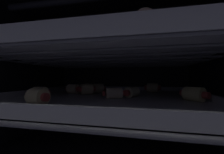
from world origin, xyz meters
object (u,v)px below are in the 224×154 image
(pig_in_blanket_lower_2, at_px, (194,94))
(pig_in_blanket_upper_5, at_px, (175,48))
(pig_in_blanket_lower_9, at_px, (40,92))
(pig_in_blanket_upper_2, at_px, (171,52))
(pig_in_blanket_upper_1, at_px, (144,24))
(heating_element, at_px, (108,16))
(pig_in_blanket_upper_6, at_px, (78,52))
(pig_in_blanket_upper_9, at_px, (132,50))
(oven_rack_lower, at_px, (108,100))
(pig_in_blanket_upper_7, at_px, (96,56))
(pig_in_blanket_upper_0, at_px, (58,57))
(pig_in_blanket_lower_6, at_px, (132,92))
(pig_in_blanket_lower_1, at_px, (98,88))
(baking_tray_upper, at_px, (108,58))
(baking_tray_lower, at_px, (108,97))
(pig_in_blanket_upper_4, at_px, (46,54))
(pig_in_blanket_lower_5, at_px, (114,93))
(pig_in_blanket_lower_4, at_px, (87,89))
(pig_in_blanket_lower_7, at_px, (38,97))
(pig_in_blanket_upper_3, at_px, (112,58))
(oven_rack_upper, at_px, (108,61))
(pig_in_blanket_upper_11, at_px, (88,61))
(pig_in_blanket_lower_3, at_px, (87,88))
(pig_in_blanket_lower_0, at_px, (74,89))
(pig_in_blanket_upper_8, at_px, (124,54))
(pig_in_blanket_lower_8, at_px, (153,88))
(pig_in_blanket_upper_10, at_px, (109,47))

(pig_in_blanket_lower_2, xyz_separation_m, pig_in_blanket_upper_5, (-0.03, 0.05, 0.11))
(pig_in_blanket_lower_9, bearing_deg, pig_in_blanket_upper_2, 17.90)
(pig_in_blanket_upper_2, bearing_deg, pig_in_blanket_upper_1, -108.78)
(heating_element, bearing_deg, pig_in_blanket_upper_6, 175.35)
(pig_in_blanket_upper_9, bearing_deg, oven_rack_lower, 171.42)
(pig_in_blanket_upper_1, xyz_separation_m, pig_in_blanket_upper_7, (-0.15, 0.25, -0.00))
(pig_in_blanket_upper_0, bearing_deg, pig_in_blanket_lower_6, -14.60)
(heating_element, xyz_separation_m, pig_in_blanket_upper_2, (0.17, 0.05, -0.10))
(pig_in_blanket_upper_6, bearing_deg, pig_in_blanket_lower_1, 61.35)
(baking_tray_upper, bearing_deg, pig_in_blanket_upper_6, 175.35)
(baking_tray_lower, height_order, pig_in_blanket_upper_4, pig_in_blanket_upper_4)
(pig_in_blanket_lower_5, bearing_deg, pig_in_blanket_lower_2, -1.60)
(pig_in_blanket_lower_4, bearing_deg, pig_in_blanket_upper_0, 166.26)
(pig_in_blanket_lower_7, height_order, pig_in_blanket_upper_2, pig_in_blanket_upper_2)
(heating_element, xyz_separation_m, pig_in_blanket_upper_6, (-0.09, 0.01, -0.10))
(baking_tray_lower, relative_size, pig_in_blanket_upper_3, 9.35)
(oven_rack_lower, height_order, oven_rack_upper, oven_rack_upper)
(pig_in_blanket_upper_11, bearing_deg, pig_in_blanket_lower_5, -55.02)
(oven_rack_lower, relative_size, pig_in_blanket_upper_9, 9.93)
(pig_in_blanket_lower_3, distance_m, pig_in_blanket_upper_0, 0.15)
(oven_rack_upper, distance_m, pig_in_blanket_upper_1, 0.20)
(pig_in_blanket_upper_11, bearing_deg, pig_in_blanket_upper_7, -58.09)
(pig_in_blanket_upper_7, bearing_deg, pig_in_blanket_lower_5, -51.74)
(oven_rack_lower, height_order, pig_in_blanket_lower_3, pig_in_blanket_lower_3)
(pig_in_blanket_upper_4, bearing_deg, heating_element, -5.20)
(oven_rack_lower, bearing_deg, pig_in_blanket_upper_11, 124.70)
(pig_in_blanket_lower_2, bearing_deg, pig_in_blanket_upper_3, 139.47)
(pig_in_blanket_lower_4, distance_m, pig_in_blanket_upper_1, 0.29)
(pig_in_blanket_lower_0, height_order, pig_in_blanket_upper_8, pig_in_blanket_upper_8)
(heating_element, bearing_deg, baking_tray_upper, -90.00)
(pig_in_blanket_lower_1, bearing_deg, baking_tray_upper, -56.50)
(pig_in_blanket_lower_3, distance_m, pig_in_blanket_lower_6, 0.18)
(pig_in_blanket_lower_1, relative_size, pig_in_blanket_upper_0, 0.84)
(oven_rack_lower, relative_size, pig_in_blanket_upper_4, 8.47)
(pig_in_blanket_upper_2, bearing_deg, pig_in_blanket_lower_4, -175.59)
(pig_in_blanket_lower_3, bearing_deg, pig_in_blanket_upper_8, -4.34)
(pig_in_blanket_upper_3, bearing_deg, pig_in_blanket_upper_0, -151.59)
(pig_in_blanket_lower_6, distance_m, pig_in_blanket_lower_8, 0.17)
(pig_in_blanket_upper_6, height_order, pig_in_blanket_upper_8, same)
(pig_in_blanket_lower_3, distance_m, pig_in_blanket_upper_2, 0.29)
(pig_in_blanket_lower_0, distance_m, pig_in_blanket_lower_5, 0.17)
(baking_tray_lower, bearing_deg, pig_in_blanket_lower_3, 138.89)
(pig_in_blanket_lower_5, relative_size, oven_rack_upper, 0.10)
(pig_in_blanket_lower_3, xyz_separation_m, pig_in_blanket_upper_3, (0.07, 0.07, 0.11))
(oven_rack_lower, xyz_separation_m, pig_in_blanket_lower_6, (0.07, -0.00, 0.02))
(oven_rack_lower, distance_m, oven_rack_upper, 0.11)
(pig_in_blanket_lower_3, height_order, pig_in_blanket_upper_11, pig_in_blanket_upper_11)
(pig_in_blanket_lower_4, relative_size, oven_rack_upper, 0.10)
(pig_in_blanket_lower_5, bearing_deg, pig_in_blanket_upper_11, 124.98)
(pig_in_blanket_upper_5, relative_size, pig_in_blanket_upper_10, 1.09)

